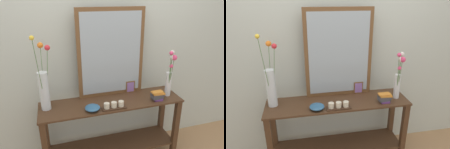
# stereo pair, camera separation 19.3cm
# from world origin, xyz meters

# --- Properties ---
(wall_back) EXTENTS (6.40, 0.08, 2.70)m
(wall_back) POSITION_xyz_m (0.00, 0.32, 1.35)
(wall_back) COLOR beige
(wall_back) RESTS_ON ground
(console_table) EXTENTS (1.50, 0.40, 0.77)m
(console_table) POSITION_xyz_m (0.00, 0.00, 0.47)
(console_table) COLOR #472D1C
(console_table) RESTS_ON ground
(mirror_leaning) EXTENTS (0.72, 0.03, 0.95)m
(mirror_leaning) POSITION_xyz_m (0.04, 0.17, 1.24)
(mirror_leaning) COLOR brown
(mirror_leaning) RESTS_ON console_table
(tall_vase_left) EXTENTS (0.15, 0.31, 0.75)m
(tall_vase_left) POSITION_xyz_m (-0.66, 0.05, 1.00)
(tall_vase_left) COLOR silver
(tall_vase_left) RESTS_ON console_table
(vase_right) EXTENTS (0.15, 0.19, 0.53)m
(vase_right) POSITION_xyz_m (0.64, -0.04, 1.01)
(vase_right) COLOR silver
(vase_right) RESTS_ON console_table
(candle_tray) EXTENTS (0.24, 0.09, 0.07)m
(candle_tray) POSITION_xyz_m (-0.02, -0.14, 0.80)
(candle_tray) COLOR #382316
(candle_tray) RESTS_ON console_table
(picture_frame_small) EXTENTS (0.11, 0.01, 0.14)m
(picture_frame_small) POSITION_xyz_m (0.26, 0.15, 0.84)
(picture_frame_small) COLOR brown
(picture_frame_small) RESTS_ON console_table
(decorative_bowl) EXTENTS (0.15, 0.15, 0.05)m
(decorative_bowl) POSITION_xyz_m (-0.23, -0.12, 0.80)
(decorative_bowl) COLOR #2D5B84
(decorative_bowl) RESTS_ON console_table
(book_stack) EXTENTS (0.14, 0.09, 0.10)m
(book_stack) POSITION_xyz_m (0.48, -0.10, 0.82)
(book_stack) COLOR #663884
(book_stack) RESTS_ON console_table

